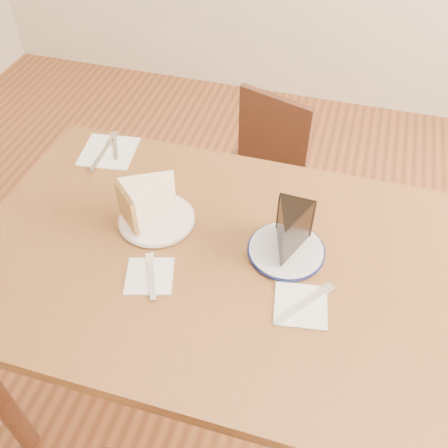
% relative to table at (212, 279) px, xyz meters
% --- Properties ---
extents(ground, '(4.00, 4.00, 0.00)m').
position_rel_table_xyz_m(ground, '(0.00, 0.00, -0.65)').
color(ground, '#542B16').
rests_on(ground, ground).
extents(table, '(1.20, 0.80, 0.75)m').
position_rel_table_xyz_m(table, '(0.00, 0.00, 0.00)').
color(table, '#4B2C14').
rests_on(table, ground).
extents(chair_far, '(0.45, 0.45, 0.72)m').
position_rel_table_xyz_m(chair_far, '(-0.03, 0.69, -0.25)').
color(chair_far, black).
rests_on(chair_far, ground).
extents(plate_cream, '(0.19, 0.19, 0.01)m').
position_rel_table_xyz_m(plate_cream, '(-0.17, 0.07, 0.10)').
color(plate_cream, white).
rests_on(plate_cream, table).
extents(plate_navy, '(0.19, 0.19, 0.01)m').
position_rel_table_xyz_m(plate_navy, '(0.18, 0.06, 0.10)').
color(plate_navy, white).
rests_on(plate_navy, table).
extents(carrot_cake, '(0.16, 0.16, 0.11)m').
position_rel_table_xyz_m(carrot_cake, '(-0.18, 0.08, 0.17)').
color(carrot_cake, '#F1E5C7').
rests_on(carrot_cake, plate_cream).
extents(chocolate_cake, '(0.10, 0.13, 0.11)m').
position_rel_table_xyz_m(chocolate_cake, '(0.18, 0.06, 0.17)').
color(chocolate_cake, black).
rests_on(chocolate_cake, plate_navy).
extents(napkin_cream, '(0.14, 0.14, 0.00)m').
position_rel_table_xyz_m(napkin_cream, '(-0.12, -0.11, 0.10)').
color(napkin_cream, white).
rests_on(napkin_cream, table).
extents(napkin_navy, '(0.14, 0.14, 0.00)m').
position_rel_table_xyz_m(napkin_navy, '(0.24, -0.09, 0.10)').
color(napkin_navy, white).
rests_on(napkin_navy, table).
extents(napkin_spare, '(0.18, 0.18, 0.00)m').
position_rel_table_xyz_m(napkin_spare, '(-0.42, 0.31, 0.10)').
color(napkin_spare, white).
rests_on(napkin_spare, table).
extents(fork_cream, '(0.07, 0.13, 0.00)m').
position_rel_table_xyz_m(fork_cream, '(-0.12, -0.11, 0.10)').
color(fork_cream, silver).
rests_on(fork_cream, napkin_cream).
extents(knife_navy, '(0.11, 0.15, 0.00)m').
position_rel_table_xyz_m(knife_navy, '(0.25, -0.08, 0.10)').
color(knife_navy, silver).
rests_on(knife_navy, napkin_navy).
extents(fork_spare, '(0.08, 0.13, 0.00)m').
position_rel_table_xyz_m(fork_spare, '(-0.41, 0.33, 0.10)').
color(fork_spare, silver).
rests_on(fork_spare, napkin_spare).
extents(knife_spare, '(0.02, 0.16, 0.00)m').
position_rel_table_xyz_m(knife_spare, '(-0.43, 0.28, 0.10)').
color(knife_spare, silver).
rests_on(knife_spare, napkin_spare).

